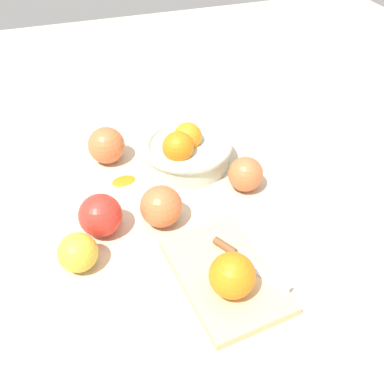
{
  "coord_description": "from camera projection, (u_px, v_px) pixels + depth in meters",
  "views": [
    {
      "loc": [
        0.56,
        -0.17,
        0.59
      ],
      "look_at": [
        -0.04,
        0.03,
        0.04
      ],
      "focal_mm": 40.41,
      "sensor_mm": 36.0,
      "label": 1
    }
  ],
  "objects": [
    {
      "name": "bowl",
      "position": [
        186.0,
        150.0,
        0.95
      ],
      "size": [
        0.2,
        0.2,
        0.1
      ],
      "color": "beige",
      "rests_on": "ground_plane"
    },
    {
      "name": "orange_on_board",
      "position": [
        232.0,
        275.0,
        0.67
      ],
      "size": [
        0.07,
        0.07,
        0.07
      ],
      "primitive_type": "sphere",
      "color": "orange",
      "rests_on": "cutting_board"
    },
    {
      "name": "apple_front_left_2",
      "position": [
        101.0,
        215.0,
        0.79
      ],
      "size": [
        0.08,
        0.08,
        0.08
      ],
      "primitive_type": "sphere",
      "color": "red",
      "rests_on": "ground_plane"
    },
    {
      "name": "apple_back_left",
      "position": [
        246.0,
        174.0,
        0.89
      ],
      "size": [
        0.07,
        0.07,
        0.07
      ],
      "primitive_type": "sphere",
      "color": "#CC6638",
      "rests_on": "ground_plane"
    },
    {
      "name": "cutting_board",
      "position": [
        225.0,
        275.0,
        0.73
      ],
      "size": [
        0.24,
        0.17,
        0.02
      ],
      "primitive_type": "cube",
      "rotation": [
        0.0,
        0.0,
        0.1
      ],
      "color": "#DBB77F",
      "rests_on": "ground_plane"
    },
    {
      "name": "apple_front_right",
      "position": [
        78.0,
        253.0,
        0.73
      ],
      "size": [
        0.07,
        0.07,
        0.07
      ],
      "primitive_type": "sphere",
      "color": "gold",
      "rests_on": "ground_plane"
    },
    {
      "name": "knife",
      "position": [
        240.0,
        257.0,
        0.74
      ],
      "size": [
        0.14,
        0.09,
        0.01
      ],
      "color": "silver",
      "rests_on": "cutting_board"
    },
    {
      "name": "ground_plane",
      "position": [
        183.0,
        225.0,
        0.83
      ],
      "size": [
        2.4,
        2.4,
        0.0
      ],
      "primitive_type": "plane",
      "color": "beige"
    },
    {
      "name": "citrus_peel",
      "position": [
        124.0,
        180.0,
        0.93
      ],
      "size": [
        0.04,
        0.06,
        0.01
      ],
      "primitive_type": "ellipsoid",
      "rotation": [
        0.0,
        0.0,
        1.73
      ],
      "color": "orange",
      "rests_on": "ground_plane"
    },
    {
      "name": "apple_front_center",
      "position": [
        161.0,
        206.0,
        0.81
      ],
      "size": [
        0.08,
        0.08,
        0.08
      ],
      "primitive_type": "sphere",
      "color": "#CC6638",
      "rests_on": "ground_plane"
    },
    {
      "name": "apple_front_left",
      "position": [
        107.0,
        145.0,
        0.96
      ],
      "size": [
        0.08,
        0.08,
        0.08
      ],
      "primitive_type": "sphere",
      "color": "#CC6638",
      "rests_on": "ground_plane"
    }
  ]
}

